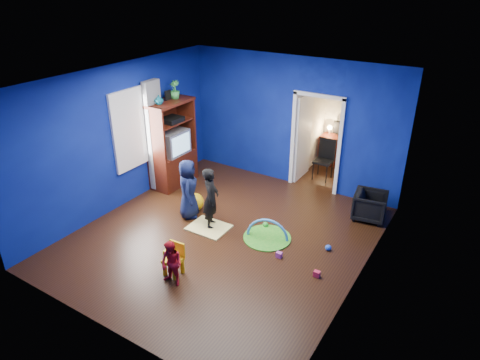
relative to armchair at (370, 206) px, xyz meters
The scene contains 34 objects.
floor 2.96m from the armchair, 135.33° to the right, with size 5.00×5.50×0.01m, color black.
ceiling 3.94m from the armchair, 135.33° to the right, with size 5.00×5.50×0.01m, color white.
wall_back 2.49m from the armchair, 162.03° to the left, with size 5.00×0.02×2.90m, color navy.
wall_front 5.38m from the armchair, 113.48° to the right, with size 5.00×0.02×2.90m, color navy.
wall_left 5.17m from the armchair, 155.74° to the right, with size 0.02×5.50×2.90m, color navy.
wall_right 2.41m from the armchair, 78.92° to the right, with size 0.02×5.50×2.90m, color navy.
alcove 2.36m from the armchair, 133.87° to the left, with size 1.00×1.75×2.50m, color silver, non-canonical shape.
armchair is the anchor object (origin of this frame).
child_black 3.15m from the armchair, 142.84° to the right, with size 0.44×0.29×1.22m, color black.
child_navy 3.60m from the armchair, 149.63° to the right, with size 0.59×0.39×1.21m, color #0F1139.
toddler_red 4.14m from the armchair, 119.24° to the right, with size 0.37×0.29×0.77m, color red.
vase 4.80m from the armchair, 165.45° to the right, with size 0.19×0.19×0.20m, color #0C5763.
potted_plant 4.74m from the armchair, behind, with size 0.22×0.22×0.39m, color green.
tv_armoire 4.45m from the armchair, 169.24° to the right, with size 0.58×1.14×1.96m, color #3B1909.
crt_tv 4.41m from the armchair, 169.14° to the right, with size 0.46×0.70×0.54m, color silver.
yellow_blanket 3.20m from the armchair, 141.41° to the right, with size 0.75×0.60×0.03m, color #F2E07A.
hopper_ball 3.51m from the armchair, 153.57° to the right, with size 0.37×0.37×0.37m, color yellow.
kid_chair 4.04m from the armchair, 122.48° to the right, with size 0.28×0.28×0.50m, color yellow.
play_mat 2.20m from the armchair, 128.97° to the right, with size 0.88×0.88×0.02m, color #4DA926.
toy_arch 2.20m from the armchair, 128.97° to the right, with size 0.79×0.79×0.05m, color #3F8CD8.
window_left 5.05m from the armchair, 159.41° to the right, with size 0.03×0.95×1.55m, color white.
curtain 4.72m from the armchair, 165.31° to the right, with size 0.14×0.42×2.40m, color slate.
doorway 1.81m from the armchair, 155.55° to the left, with size 1.16×0.10×2.10m, color white.
study_desk 2.65m from the armchair, 124.32° to the left, with size 0.88×0.44×0.75m, color #3D140A.
desk_monitor 2.83m from the armchair, 122.91° to the left, with size 0.40×0.05×0.32m, color black.
desk_lamp 2.94m from the armchair, 128.27° to the left, with size 0.14×0.14×0.14m, color #FFD88C.
folding_chair 1.94m from the armchair, 140.56° to the left, with size 0.40×0.40×0.92m, color black.
book_shelf 3.24m from the armchair, 123.02° to the left, with size 0.88×0.24×0.04m, color white.
toy_0 2.26m from the armchair, 94.21° to the right, with size 0.10×0.08×0.10m, color red.
toy_1 1.50m from the armchair, 100.82° to the right, with size 0.11×0.11×0.11m, color blue.
toy_2 4.05m from the armchair, 130.09° to the right, with size 0.10×0.08×0.10m, color #DFB10B.
toy_3 2.11m from the armchair, 139.21° to the right, with size 0.11×0.11×0.11m, color green.
toy_4 2.31m from the armchair, 113.60° to the right, with size 0.10×0.08×0.10m, color #BA4599.
toy_5 3.19m from the armchair, 157.21° to the right, with size 0.11×0.11×0.11m, color #BF4797.
Camera 1 is at (3.80, -5.53, 4.44)m, focal length 32.00 mm.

